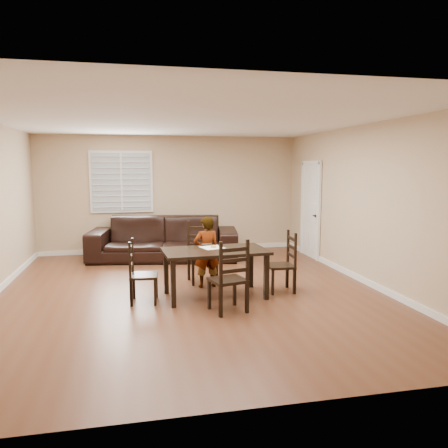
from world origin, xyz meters
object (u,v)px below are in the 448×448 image
at_px(dining_table, 215,255).
at_px(chair_right, 287,264).
at_px(sofa, 164,238).
at_px(chair_near, 201,254).
at_px(child, 207,252).
at_px(donut, 213,246).
at_px(chair_left, 136,274).
at_px(chair_far, 232,281).

bearing_deg(dining_table, chair_right, -0.60).
relative_size(chair_right, sofa, 0.31).
distance_m(chair_near, chair_right, 1.57).
xyz_separation_m(dining_table, child, (-0.04, 0.57, -0.05)).
xyz_separation_m(child, donut, (0.04, -0.39, 0.16)).
distance_m(chair_right, child, 1.34).
xyz_separation_m(chair_near, chair_right, (1.25, -0.95, -0.04)).
xyz_separation_m(chair_left, sofa, (0.62, 2.99, 0.03)).
relative_size(chair_near, donut, 11.03).
xyz_separation_m(chair_left, child, (1.15, 0.62, 0.17)).
bearing_deg(donut, chair_near, 94.86).
height_order(chair_left, donut, chair_left).
xyz_separation_m(chair_left, donut, (1.20, 0.23, 0.33)).
bearing_deg(chair_near, chair_right, -40.35).
bearing_deg(chair_near, dining_table, -89.82).
relative_size(chair_near, chair_left, 1.13).
bearing_deg(chair_right, donut, -93.00).
bearing_deg(child, chair_left, 21.94).
relative_size(chair_right, child, 0.82).
height_order(dining_table, chair_far, chair_far).
distance_m(child, sofa, 2.43).
height_order(chair_near, chair_right, chair_near).
xyz_separation_m(chair_right, donut, (-1.18, 0.12, 0.32)).
relative_size(chair_near, sofa, 0.34).
relative_size(dining_table, chair_near, 1.54).
height_order(chair_right, sofa, chair_right).
height_order(donut, sofa, sofa).
xyz_separation_m(chair_far, sofa, (-0.65, 3.77, -0.01)).
relative_size(dining_table, donut, 16.98).
relative_size(chair_far, chair_right, 1.05).
bearing_deg(chair_right, dining_table, -84.47).
bearing_deg(sofa, chair_left, -92.58).
bearing_deg(sofa, dining_table, -69.89).
height_order(dining_table, chair_near, chair_near).
bearing_deg(dining_table, chair_far, -88.47).
bearing_deg(chair_right, sofa, -145.85).
bearing_deg(dining_table, chair_near, 89.97).
distance_m(chair_near, sofa, 1.99).
height_order(dining_table, child, child).
relative_size(donut, sofa, 0.03).
bearing_deg(sofa, chair_right, -49.35).
bearing_deg(chair_left, chair_far, -115.87).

